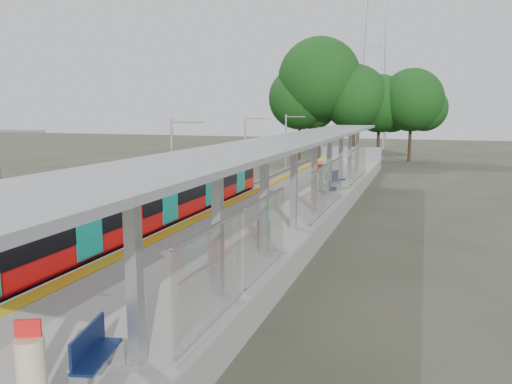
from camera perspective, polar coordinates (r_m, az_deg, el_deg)
trackbed at (r=28.83m, az=-5.31°, el=-2.17°), size 3.00×70.00×0.24m
platform at (r=27.26m, az=3.36°, el=-2.00°), size 6.00×50.00×1.00m
tactile_strip at (r=27.94m, az=-1.68°, el=-0.64°), size 0.60×50.00×0.02m
end_fence at (r=51.40m, az=10.80°, el=4.44°), size 6.00×0.10×1.20m
train at (r=20.02m, az=-16.97°, el=-2.03°), size 2.74×27.60×3.62m
canopy at (r=22.70m, az=4.80°, el=5.12°), size 3.27×38.00×3.66m
pylon at (r=80.28m, az=13.42°, el=18.54°), size 8.00×4.00×38.00m
tree_cluster at (r=59.17m, az=10.02°, el=11.20°), size 19.67×10.23×14.13m
catenary_masts at (r=28.27m, az=-9.41°, el=3.24°), size 2.08×48.16×5.40m
bench_near at (r=10.03m, az=-18.11°, el=-16.89°), size 0.74×1.46×0.96m
bench_mid at (r=28.88m, az=8.67°, el=0.51°), size 0.58×1.37×0.90m
bench_far at (r=31.93m, az=8.96°, el=1.51°), size 1.04×1.64×1.08m
info_pillar_far at (r=30.22m, az=7.34°, el=1.40°), size 0.37×0.37×1.66m
litter_bin at (r=17.92m, az=0.86°, el=-4.70°), size 0.64×0.64×1.02m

